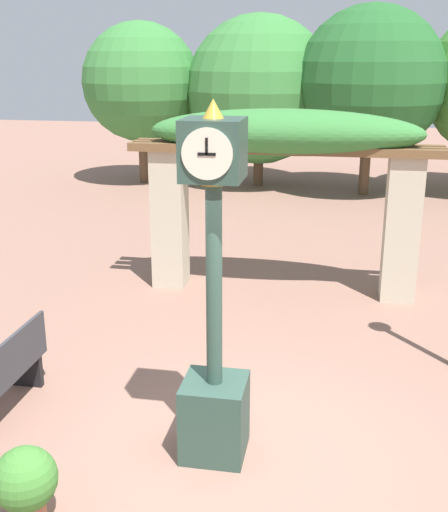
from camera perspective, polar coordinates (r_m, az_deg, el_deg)
ground_plane at (r=6.44m, az=1.02°, el=-17.30°), size 60.00×60.00×0.00m
pedestal_clock at (r=5.85m, az=-0.87°, el=-6.31°), size 0.59×0.59×3.33m
pergola at (r=9.95m, az=5.36°, el=8.74°), size 4.77×1.12×2.90m
potted_plant_near_left at (r=5.69m, az=-17.24°, el=-18.68°), size 0.53×0.53×0.69m
park_bench at (r=7.29m, az=-18.91°, el=-9.97°), size 0.42×1.41×0.89m
tree_line at (r=18.21m, az=9.40°, el=14.81°), size 13.46×4.74×4.97m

